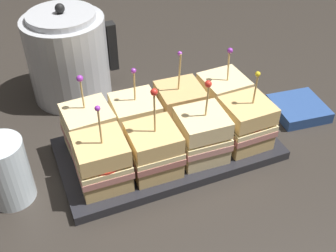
% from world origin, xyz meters
% --- Properties ---
extents(ground_plane, '(6.00, 6.00, 0.00)m').
position_xyz_m(ground_plane, '(0.00, 0.00, 0.00)').
color(ground_plane, '#2D2823').
extents(serving_platter, '(0.41, 0.21, 0.02)m').
position_xyz_m(serving_platter, '(0.00, 0.00, 0.01)').
color(serving_platter, '#232328').
rests_on(serving_platter, ground_plane).
extents(sandwich_front_far_left, '(0.09, 0.09, 0.16)m').
position_xyz_m(sandwich_front_far_left, '(-0.14, -0.04, 0.06)').
color(sandwich_front_far_left, tan).
rests_on(sandwich_front_far_left, serving_platter).
extents(sandwich_front_center_left, '(0.09, 0.09, 0.17)m').
position_xyz_m(sandwich_front_center_left, '(-0.05, -0.05, 0.06)').
color(sandwich_front_center_left, tan).
rests_on(sandwich_front_center_left, serving_platter).
extents(sandwich_front_center_right, '(0.09, 0.09, 0.16)m').
position_xyz_m(sandwich_front_center_right, '(0.05, -0.05, 0.06)').
color(sandwich_front_center_right, beige).
rests_on(sandwich_front_center_right, serving_platter).
extents(sandwich_front_far_right, '(0.09, 0.09, 0.16)m').
position_xyz_m(sandwich_front_far_right, '(0.14, -0.05, 0.06)').
color(sandwich_front_far_right, tan).
rests_on(sandwich_front_far_right, serving_platter).
extents(sandwich_back_far_left, '(0.09, 0.09, 0.16)m').
position_xyz_m(sandwich_back_far_left, '(-0.14, 0.05, 0.06)').
color(sandwich_back_far_left, beige).
rests_on(sandwich_back_far_left, serving_platter).
extents(sandwich_back_center_left, '(0.09, 0.09, 0.15)m').
position_xyz_m(sandwich_back_center_left, '(-0.05, 0.05, 0.06)').
color(sandwich_back_center_left, beige).
rests_on(sandwich_back_center_left, serving_platter).
extents(sandwich_back_center_right, '(0.09, 0.09, 0.17)m').
position_xyz_m(sandwich_back_center_right, '(0.04, 0.05, 0.06)').
color(sandwich_back_center_right, tan).
rests_on(sandwich_back_center_right, serving_platter).
extents(sandwich_back_far_right, '(0.09, 0.09, 0.16)m').
position_xyz_m(sandwich_back_far_right, '(0.14, 0.04, 0.06)').
color(sandwich_back_far_right, beige).
rests_on(sandwich_back_far_right, serving_platter).
extents(kettle_steel, '(0.19, 0.17, 0.21)m').
position_xyz_m(kettle_steel, '(-0.12, 0.27, 0.10)').
color(kettle_steel, '#B7BABF').
rests_on(kettle_steel, ground_plane).
extents(drinking_glass, '(0.08, 0.08, 0.12)m').
position_xyz_m(drinking_glass, '(-0.29, -0.00, 0.06)').
color(drinking_glass, silver).
rests_on(drinking_glass, ground_plane).
extents(napkin_stack, '(0.11, 0.11, 0.02)m').
position_xyz_m(napkin_stack, '(0.31, 0.01, 0.01)').
color(napkin_stack, navy).
rests_on(napkin_stack, ground_plane).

